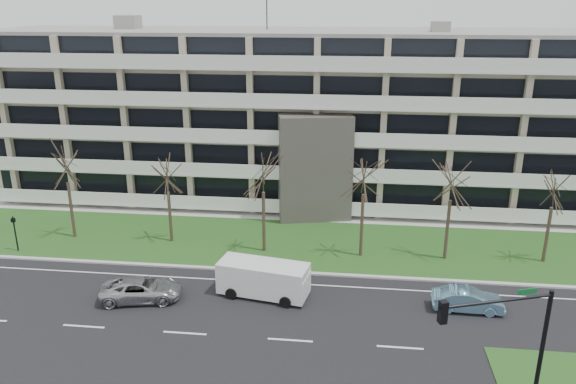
# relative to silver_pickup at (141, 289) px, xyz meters

# --- Properties ---
(ground) EXTENTS (160.00, 160.00, 0.00)m
(ground) POSITION_rel_silver_pickup_xyz_m (9.77, -3.37, -0.70)
(ground) COLOR black
(ground) RESTS_ON ground
(grass_verge) EXTENTS (90.00, 10.00, 0.06)m
(grass_verge) POSITION_rel_silver_pickup_xyz_m (9.77, 9.63, -0.67)
(grass_verge) COLOR #26521B
(grass_verge) RESTS_ON ground
(curb) EXTENTS (90.00, 0.35, 0.12)m
(curb) POSITION_rel_silver_pickup_xyz_m (9.77, 4.63, -0.64)
(curb) COLOR #B2B2AD
(curb) RESTS_ON ground
(sidewalk) EXTENTS (90.00, 2.00, 0.08)m
(sidewalk) POSITION_rel_silver_pickup_xyz_m (9.77, 15.13, -0.66)
(sidewalk) COLOR #B2B2AD
(sidewalk) RESTS_ON ground
(grass_median) EXTENTS (7.00, 5.00, 0.06)m
(grass_median) POSITION_rel_silver_pickup_xyz_m (23.77, -5.37, -0.67)
(grass_median) COLOR #26521B
(grass_median) RESTS_ON ground
(lane_edge_line) EXTENTS (90.00, 0.12, 0.01)m
(lane_edge_line) POSITION_rel_silver_pickup_xyz_m (9.77, 3.13, -0.69)
(lane_edge_line) COLOR white
(lane_edge_line) RESTS_ON ground
(apartment_building) EXTENTS (60.50, 15.10, 18.75)m
(apartment_building) POSITION_rel_silver_pickup_xyz_m (9.76, 21.95, 6.92)
(apartment_building) COLOR #BDB093
(apartment_building) RESTS_ON ground
(silver_pickup) EXTENTS (5.37, 3.26, 1.39)m
(silver_pickup) POSITION_rel_silver_pickup_xyz_m (0.00, 0.00, 0.00)
(silver_pickup) COLOR #A7A9AE
(silver_pickup) RESTS_ON ground
(blue_sedan) EXTENTS (4.24, 1.54, 1.39)m
(blue_sedan) POSITION_rel_silver_pickup_xyz_m (20.06, 1.04, -0.00)
(blue_sedan) COLOR #6E9FBF
(blue_sedan) RESTS_ON ground
(white_van) EXTENTS (5.96, 3.09, 2.20)m
(white_van) POSITION_rel_silver_pickup_xyz_m (7.59, 1.42, 0.62)
(white_van) COLOR white
(white_van) RESTS_ON ground
(traffic_signal) EXTENTS (5.16, 2.02, 6.27)m
(traffic_signal) POSITION_rel_silver_pickup_xyz_m (19.84, -7.96, 3.36)
(traffic_signal) COLOR black
(traffic_signal) RESTS_ON ground
(pedestrian_signal) EXTENTS (0.27, 0.21, 2.80)m
(pedestrian_signal) POSITION_rel_silver_pickup_xyz_m (-11.76, 5.78, 1.09)
(pedestrian_signal) COLOR black
(pedestrian_signal) RESTS_ON ground
(tree_1) EXTENTS (4.08, 4.08, 8.15)m
(tree_1) POSITION_rel_silver_pickup_xyz_m (-8.80, 8.81, 5.64)
(tree_1) COLOR #382B21
(tree_1) RESTS_ON ground
(tree_2) EXTENTS (3.64, 3.64, 7.27)m
(tree_2) POSITION_rel_silver_pickup_xyz_m (-0.91, 8.91, 4.96)
(tree_2) COLOR #382B21
(tree_2) RESTS_ON ground
(tree_3) EXTENTS (4.18, 4.18, 8.35)m
(tree_3) POSITION_rel_silver_pickup_xyz_m (6.53, 7.96, 5.80)
(tree_3) COLOR #382B21
(tree_3) RESTS_ON ground
(tree_4) EXTENTS (4.29, 4.29, 8.57)m
(tree_4) POSITION_rel_silver_pickup_xyz_m (13.69, 7.96, 5.98)
(tree_4) COLOR #382B21
(tree_4) RESTS_ON ground
(tree_5) EXTENTS (4.04, 4.04, 8.09)m
(tree_5) POSITION_rel_silver_pickup_xyz_m (19.76, 8.16, 5.59)
(tree_5) COLOR #382B21
(tree_5) RESTS_ON ground
(tree_6) EXTENTS (3.73, 3.73, 7.46)m
(tree_6) POSITION_rel_silver_pickup_xyz_m (26.73, 8.49, 5.10)
(tree_6) COLOR #382B21
(tree_6) RESTS_ON ground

